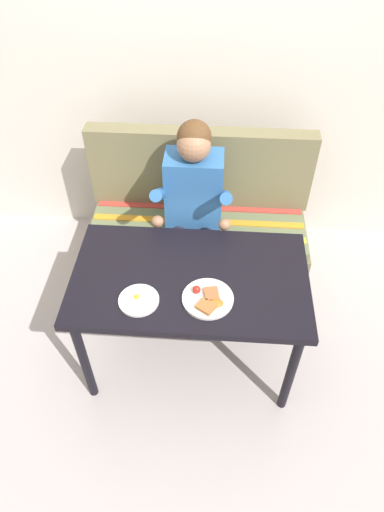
{
  "coord_description": "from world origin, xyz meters",
  "views": [
    {
      "loc": [
        0.11,
        -1.51,
        2.43
      ],
      "look_at": [
        0.0,
        0.15,
        0.72
      ],
      "focal_mm": 31.74,
      "sensor_mm": 36.0,
      "label": 1
    }
  ],
  "objects_px": {
    "table": "(190,286)",
    "couch": "(198,232)",
    "person": "(193,200)",
    "plate_breakfast": "(208,299)",
    "plate_eggs": "(139,300)"
  },
  "relations": [
    {
      "from": "table",
      "to": "couch",
      "type": "bearing_deg",
      "value": 90.0
    },
    {
      "from": "couch",
      "to": "table",
      "type": "bearing_deg",
      "value": -90.0
    },
    {
      "from": "person",
      "to": "plate_breakfast",
      "type": "relative_size",
      "value": 4.88
    },
    {
      "from": "table",
      "to": "couch",
      "type": "xyz_separation_m",
      "value": [
        0.0,
        0.76,
        -0.32
      ]
    },
    {
      "from": "table",
      "to": "plate_eggs",
      "type": "bearing_deg",
      "value": -142.53
    },
    {
      "from": "table",
      "to": "plate_eggs",
      "type": "height_order",
      "value": "plate_eggs"
    },
    {
      "from": "couch",
      "to": "plate_breakfast",
      "type": "relative_size",
      "value": 5.79
    },
    {
      "from": "plate_eggs",
      "to": "table",
      "type": "bearing_deg",
      "value": 37.47
    },
    {
      "from": "person",
      "to": "plate_breakfast",
      "type": "height_order",
      "value": "person"
    },
    {
      "from": "table",
      "to": "plate_breakfast",
      "type": "bearing_deg",
      "value": -57.38
    },
    {
      "from": "couch",
      "to": "plate_breakfast",
      "type": "distance_m",
      "value": 1.01
    },
    {
      "from": "table",
      "to": "person",
      "type": "bearing_deg",
      "value": 92.29
    },
    {
      "from": "table",
      "to": "person",
      "type": "distance_m",
      "value": 0.6
    },
    {
      "from": "person",
      "to": "couch",
      "type": "bearing_deg",
      "value": 82.31
    },
    {
      "from": "table",
      "to": "person",
      "type": "xyz_separation_m",
      "value": [
        -0.02,
        0.59,
        0.09
      ]
    }
  ]
}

